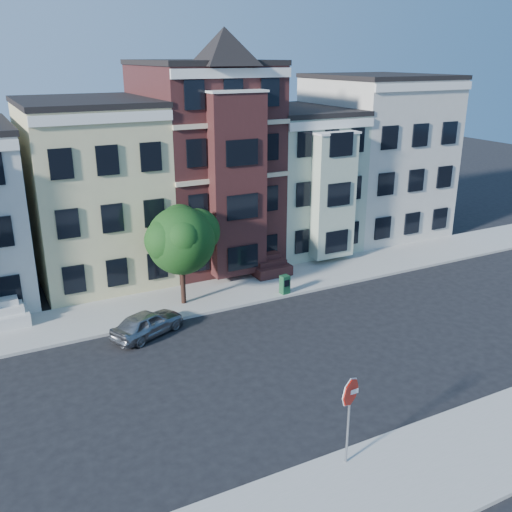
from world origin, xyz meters
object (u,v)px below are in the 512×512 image
newspaper_box (285,284)px  stop_sign (349,416)px  street_tree (181,245)px  parked_car (147,323)px

newspaper_box → stop_sign: bearing=-118.1°
street_tree → parked_car: (-2.73, -2.45, -2.75)m
parked_car → newspaper_box: 8.19m
parked_car → newspaper_box: bearing=-106.0°
street_tree → parked_car: bearing=-138.0°
newspaper_box → street_tree: bearing=159.7°
parked_car → newspaper_box: (8.12, 1.10, 0.04)m
newspaper_box → stop_sign: (-5.18, -12.86, 1.22)m
newspaper_box → stop_sign: 13.92m
parked_car → newspaper_box: size_ratio=3.55×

